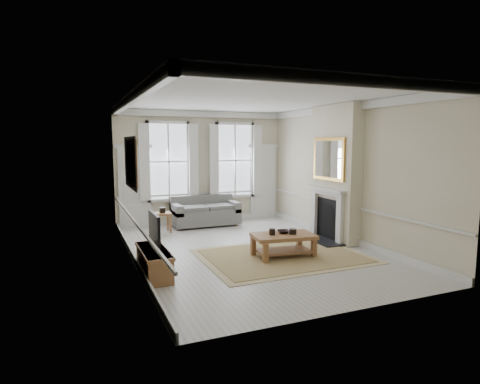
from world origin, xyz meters
name	(u,v)px	position (x,y,z in m)	size (l,w,h in m)	color
floor	(250,251)	(0.00, 0.00, 0.00)	(7.20, 7.20, 0.00)	#B7B5AD
ceiling	(251,99)	(0.00, 0.00, 3.40)	(7.20, 7.20, 0.00)	white
back_wall	(202,167)	(0.00, 3.60, 1.70)	(5.20, 5.20, 0.00)	beige
left_wall	(131,181)	(-2.60, 0.00, 1.70)	(7.20, 7.20, 0.00)	beige
right_wall	(346,173)	(2.60, 0.00, 1.70)	(7.20, 7.20, 0.00)	beige
window_left	(169,162)	(-1.05, 3.55, 1.90)	(1.26, 0.20, 2.20)	#B2BCC6
window_right	(235,160)	(1.05, 3.55, 1.90)	(1.26, 0.20, 2.20)	#B2BCC6
door_left	(135,188)	(-2.05, 3.56, 1.15)	(0.90, 0.08, 2.30)	silver
door_right	(263,183)	(2.05, 3.56, 1.15)	(0.90, 0.08, 2.30)	silver
painting	(130,163)	(-2.56, 0.30, 2.05)	(0.05, 1.66, 1.06)	#9D611A
chimney_breast	(335,173)	(2.43, 0.20, 1.70)	(0.35, 1.70, 3.38)	beige
hearth	(319,240)	(2.00, 0.20, 0.03)	(0.55, 1.50, 0.05)	black
fireplace	(327,211)	(2.20, 0.20, 0.73)	(0.21, 1.45, 1.33)	silver
mirror	(328,159)	(2.21, 0.20, 2.05)	(0.06, 1.26, 1.06)	#C18B35
sofa	(205,213)	(-0.09, 3.11, 0.37)	(1.94, 0.94, 0.88)	#5F5F5D
side_table	(162,216)	(-1.45, 2.66, 0.44)	(0.48, 0.48, 0.55)	brown
rug	(283,256)	(0.47, -0.71, 0.01)	(3.50, 2.60, 0.02)	olive
coffee_table	(283,238)	(0.47, -0.71, 0.41)	(1.40, 0.93, 0.49)	brown
ceramic_pot_a	(272,232)	(0.22, -0.66, 0.56)	(0.13, 0.13, 0.13)	black
ceramic_pot_b	(293,231)	(0.67, -0.76, 0.55)	(0.16, 0.16, 0.11)	black
bowl	(283,232)	(0.52, -0.61, 0.53)	(0.27, 0.27, 0.07)	black
tv_stand	(154,262)	(-2.34, -0.86, 0.25)	(0.44, 1.38, 0.49)	brown
tv	(154,228)	(-2.32, -0.86, 0.89)	(0.08, 0.90, 0.68)	black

